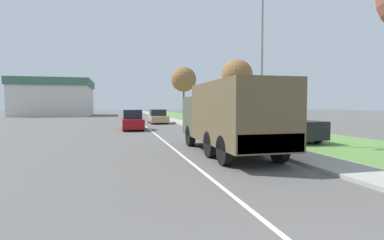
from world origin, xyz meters
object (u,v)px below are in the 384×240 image
Objects in this scene: pickup_truck at (283,125)px; lamp_post at (259,50)px; car_nearest_ahead at (133,121)px; car_second_ahead at (158,117)px; military_truck at (230,115)px.

pickup_truck is 0.63× the size of lamp_post.
pickup_truck is (8.49, -9.53, 0.11)m from car_nearest_ahead.
lamp_post is at bearing -81.95° from car_second_ahead.
military_truck is 6.57m from pickup_truck.
car_nearest_ahead reaches higher than car_second_ahead.
car_second_ahead is at bearing 98.05° from lamp_post.
military_truck is at bearing -75.76° from car_nearest_ahead.
car_second_ahead is (-0.27, 22.04, -0.95)m from military_truck.
car_second_ahead is 18.65m from pickup_truck.
pickup_truck is 5.10m from lamp_post.
lamp_post reaches higher than car_second_ahead.
pickup_truck is at bearing -48.31° from car_nearest_ahead.
military_truck is at bearing -135.89° from lamp_post.
military_truck reaches higher than pickup_truck.
pickup_truck is (5.02, 4.16, -0.80)m from military_truck.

